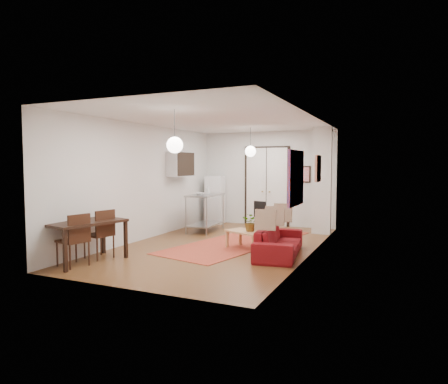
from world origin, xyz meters
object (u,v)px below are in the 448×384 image
at_px(coffee_table, 247,233).
at_px(kitchen_counter, 205,206).
at_px(fridge, 215,200).
at_px(black_side_chair, 264,213).
at_px(dining_chair_near, 102,229).
at_px(dining_chair_far, 77,235).
at_px(dining_table, 86,226).
at_px(sofa, 279,241).

xyz_separation_m(coffee_table, kitchen_counter, (-1.93, 1.80, 0.35)).
height_order(fridge, black_side_chair, fridge).
xyz_separation_m(dining_chair_near, dining_chair_far, (0.00, -0.70, 0.00)).
bearing_deg(dining_chair_far, fridge, -168.72).
relative_size(fridge, dining_chair_near, 1.54).
relative_size(dining_chair_far, black_side_chair, 1.16).
xyz_separation_m(dining_chair_far, black_side_chair, (1.97, 5.24, -0.08)).
relative_size(fridge, black_side_chair, 1.79).
distance_m(kitchen_counter, dining_table, 4.16).
distance_m(kitchen_counter, black_side_chair, 1.71).
xyz_separation_m(sofa, dining_table, (-3.27, -2.09, 0.42)).
distance_m(dining_table, black_side_chair, 5.37).
relative_size(coffee_table, dining_table, 0.67).
distance_m(dining_chair_far, black_side_chair, 5.60).
bearing_deg(fridge, sofa, -56.17).
bearing_deg(dining_table, sofa, 32.55).
height_order(kitchen_counter, dining_chair_far, kitchen_counter).
distance_m(sofa, coffee_table, 0.86).
height_order(dining_chair_near, dining_chair_far, same).
xyz_separation_m(fridge, dining_table, (-0.13, -5.59, -0.05)).
distance_m(dining_chair_near, dining_chair_far, 0.70).
height_order(coffee_table, dining_table, dining_table).
relative_size(dining_chair_near, dining_chair_far, 1.00).
distance_m(fridge, black_side_chair, 1.96).
relative_size(kitchen_counter, black_side_chair, 1.66).
distance_m(coffee_table, dining_chair_far, 3.56).
relative_size(fridge, dining_chair_far, 1.54).
bearing_deg(dining_chair_near, dining_chair_far, 12.48).
bearing_deg(sofa, coffee_table, 65.32).
relative_size(sofa, kitchen_counter, 1.41).
height_order(kitchen_counter, fridge, fridge).
bearing_deg(dining_table, coffee_table, 43.64).
height_order(coffee_table, fridge, fridge).
bearing_deg(dining_table, fridge, 88.66).
relative_size(coffee_table, black_side_chair, 1.24).
bearing_deg(sofa, black_side_chair, 15.99).
bearing_deg(black_side_chair, coffee_table, 113.94).
relative_size(dining_table, black_side_chair, 1.86).
relative_size(coffee_table, kitchen_counter, 0.75).
height_order(dining_chair_near, black_side_chair, dining_chair_near).
height_order(dining_table, black_side_chair, black_side_chair).
bearing_deg(black_side_chair, fridge, -4.17).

